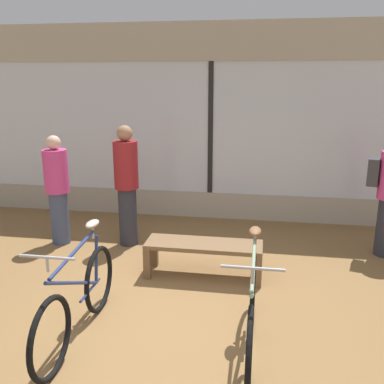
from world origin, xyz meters
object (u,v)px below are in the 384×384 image
customer_near_rack (57,188)px  bicycle_left (78,300)px  customer_by_window (127,183)px  display_bench (204,249)px  bicycle_right (252,312)px

customer_near_rack → bicycle_left: bearing=-60.2°
customer_by_window → display_bench: bearing=-34.9°
bicycle_left → bicycle_right: 1.57m
bicycle_left → customer_by_window: bearing=96.5°
bicycle_left → bicycle_right: (1.57, 0.01, 0.02)m
customer_near_rack → customer_by_window: bearing=6.9°
display_bench → customer_near_rack: 2.37m
bicycle_right → customer_near_rack: 3.59m
customer_near_rack → display_bench: bearing=-18.3°
display_bench → customer_near_rack: size_ratio=0.89×
display_bench → customer_by_window: (-1.22, 0.85, 0.55)m
customer_near_rack → customer_by_window: (0.99, 0.12, 0.08)m
bicycle_right → customer_by_window: (-1.83, 2.30, 0.50)m
bicycle_left → customer_by_window: customer_by_window is taller
bicycle_right → customer_near_rack: customer_near_rack is taller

